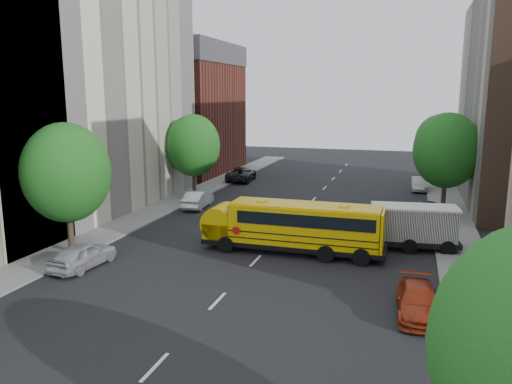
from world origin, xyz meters
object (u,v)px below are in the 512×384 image
at_px(street_tree_4, 447,151).
at_px(parked_car_4, 426,211).
at_px(parked_car_2, 241,174).
at_px(parked_car_5, 419,184).
at_px(school_bus, 292,225).
at_px(parked_car_1, 198,199).
at_px(parked_car_3, 418,301).
at_px(street_tree_1, 66,173).
at_px(street_tree_2, 193,145).
at_px(parked_car_0, 83,255).
at_px(street_tree_5, 439,142).
at_px(safari_truck, 406,226).

bearing_deg(street_tree_4, parked_car_4, -113.10).
xyz_separation_m(parked_car_2, parked_car_5, (18.83, -0.18, -0.12)).
xyz_separation_m(school_bus, parked_car_1, (-10.40, 9.61, -1.02)).
relative_size(parked_car_1, parked_car_4, 1.00).
relative_size(parked_car_2, parked_car_3, 1.27).
relative_size(street_tree_1, street_tree_2, 1.03).
bearing_deg(school_bus, parked_car_4, 52.77).
bearing_deg(parked_car_1, parked_car_4, 177.74).
xyz_separation_m(street_tree_2, parked_car_3, (19.88, -20.78, -4.19)).
distance_m(parked_car_0, parked_car_3, 17.70).
distance_m(parked_car_2, parked_car_3, 35.56).
bearing_deg(parked_car_2, street_tree_4, 149.35).
bearing_deg(street_tree_5, school_bus, -110.01).
bearing_deg(safari_truck, parked_car_0, -159.29).
bearing_deg(parked_car_3, street_tree_2, 130.45).
bearing_deg(parked_car_0, parked_car_2, -84.49).
bearing_deg(safari_truck, parked_car_2, 123.97).
height_order(street_tree_1, street_tree_2, street_tree_1).
distance_m(street_tree_2, parked_car_2, 10.52).
bearing_deg(street_tree_5, street_tree_1, -126.25).
xyz_separation_m(street_tree_1, street_tree_4, (22.00, 18.00, 0.12)).
distance_m(street_tree_2, street_tree_4, 22.00).
xyz_separation_m(school_bus, safari_truck, (6.63, 2.82, -0.29)).
relative_size(school_bus, parked_car_2, 1.99).
height_order(street_tree_5, parked_car_0, street_tree_5).
distance_m(parked_car_3, parked_car_4, 17.51).
bearing_deg(safari_truck, parked_car_4, 73.05).
relative_size(parked_car_3, parked_car_4, 1.00).
bearing_deg(parked_car_0, street_tree_4, -130.89).
bearing_deg(street_tree_1, street_tree_5, 53.75).
distance_m(street_tree_5, parked_car_5, 5.11).
distance_m(street_tree_4, school_bus, 17.03).
distance_m(parked_car_0, parked_car_5, 34.43).
height_order(school_bus, parked_car_5, school_bus).
height_order(street_tree_5, parked_car_1, street_tree_5).
bearing_deg(parked_car_4, safari_truck, -94.95).
distance_m(school_bus, safari_truck, 7.21).
distance_m(school_bus, parked_car_3, 10.13).
bearing_deg(parked_car_0, street_tree_5, -117.87).
height_order(street_tree_5, parked_car_5, street_tree_5).
xyz_separation_m(street_tree_5, safari_truck, (-2.76, -22.99, -3.25)).
relative_size(street_tree_1, parked_car_1, 1.79).
xyz_separation_m(parked_car_0, parked_car_4, (18.40, 16.63, 0.02)).
bearing_deg(school_bus, safari_truck, 23.01).
bearing_deg(street_tree_4, parked_car_5, 100.65).
distance_m(street_tree_1, street_tree_5, 37.20).
distance_m(street_tree_1, street_tree_2, 18.00).
xyz_separation_m(safari_truck, parked_car_4, (1.36, 7.71, -0.70)).
distance_m(parked_car_0, parked_car_2, 29.53).
height_order(street_tree_2, street_tree_4, street_tree_4).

